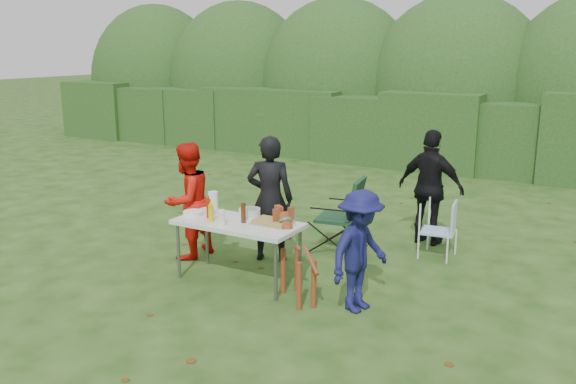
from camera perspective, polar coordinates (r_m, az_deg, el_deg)
The scene contains 20 objects.
ground at distance 7.35m, azimuth -5.03°, elevation -8.46°, with size 80.00×80.00×0.00m, color #1E4211.
hedge_row at distance 14.25m, azimuth 13.56°, elevation 5.62°, with size 22.00×1.40×1.70m, color #23471C.
shrub_backdrop at distance 15.71m, azimuth 15.39°, elevation 8.99°, with size 20.00×2.60×3.20m, color #3D6628.
folding_table at distance 7.18m, azimuth -4.70°, elevation -3.19°, with size 1.50×0.70×0.74m.
person_cook at distance 7.84m, azimuth -1.69°, elevation -0.64°, with size 0.60×0.39×1.65m, color black.
person_red_jacket at distance 8.07m, azimuth -9.39°, elevation -0.82°, with size 0.75×0.58×1.53m, color red.
person_black_puffy at distance 8.72m, azimuth 13.21°, elevation 0.39°, with size 0.95×0.40×1.63m, color black.
child at distance 6.44m, azimuth 6.76°, elevation -5.51°, with size 0.85×0.49×1.31m, color #141650.
dog at distance 6.70m, azimuth 0.95°, elevation -6.44°, with size 0.97×0.39×0.92m, color brown, non-canonical shape.
camping_chair at distance 8.32m, azimuth 4.76°, elevation -2.05°, with size 0.64×0.64×1.03m, color #193A22, non-canonical shape.
lawn_chair at distance 8.31m, azimuth 13.87°, elevation -3.37°, with size 0.45×0.45×0.77m, color #4E9DE5, non-canonical shape.
food_tray at distance 7.04m, azimuth -1.52°, elevation -2.95°, with size 0.45×0.30×0.02m, color #B7B7BA.
focaccia_bread at distance 7.03m, azimuth -1.53°, elevation -2.74°, with size 0.40×0.26×0.04m, color #AD8F43.
mustard_bottle at distance 7.18m, azimuth -7.22°, elevation -1.96°, with size 0.06×0.06×0.20m, color #CCC60A.
ketchup_bottle at distance 7.33m, azimuth -7.41°, elevation -1.57°, with size 0.06×0.06×0.22m, color #9E1C05.
beer_bottle at distance 7.08m, azimuth -4.21°, elevation -1.94°, with size 0.06×0.06×0.24m, color #47230F.
paper_towel_roll at distance 7.56m, azimuth -7.02°, elevation -0.92°, with size 0.12×0.12×0.26m, color white.
cup_stack at distance 7.01m, azimuth -6.24°, elevation -2.40°, with size 0.08×0.08×0.18m, color white.
pasta_bowl at distance 7.34m, azimuth -3.61°, elevation -1.93°, with size 0.26×0.26×0.10m, color silver.
plate_stack at distance 7.49m, azimuth -8.89°, elevation -1.96°, with size 0.24×0.24×0.05m, color white.
Camera 1 is at (3.91, -5.57, 2.77)m, focal length 38.00 mm.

